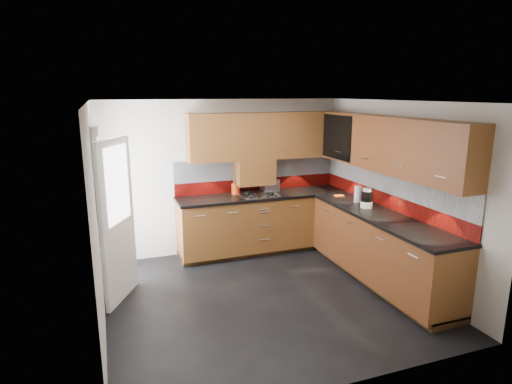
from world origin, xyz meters
name	(u,v)px	position (x,y,z in m)	size (l,w,h in m)	color
room	(266,180)	(0.00, 0.00, 1.50)	(4.00, 3.80, 2.64)	black
base_cabinets	(315,236)	(1.07, 0.72, 0.44)	(2.70, 3.20, 0.95)	brown
countertop	(316,205)	(1.05, 0.70, 0.92)	(2.72, 3.22, 0.04)	black
backsplash	(323,181)	(1.28, 0.93, 1.21)	(2.70, 3.20, 0.54)	maroon
upper_cabinets	(326,140)	(1.23, 0.78, 1.84)	(2.50, 3.20, 0.72)	brown
extractor_hood	(255,172)	(0.45, 1.64, 1.28)	(0.60, 0.33, 0.40)	brown
glass_cabinet	(345,135)	(1.71, 1.07, 1.87)	(0.32, 0.80, 0.66)	black
back_door	(108,215)	(-1.78, 0.75, 1.03)	(0.42, 1.19, 2.04)	white
gas_hob	(258,194)	(0.45, 1.47, 0.95)	(0.58, 0.51, 0.05)	silver
utensil_pot	(235,188)	(0.14, 1.66, 1.04)	(0.13, 0.13, 0.46)	#E24115
toaster	(270,186)	(0.70, 1.62, 1.04)	(0.31, 0.23, 0.21)	silver
food_processor	(367,199)	(1.60, 0.26, 1.06)	(0.16, 0.16, 0.27)	white
paper_towel	(358,194)	(1.67, 0.58, 1.06)	(0.11, 0.11, 0.23)	white
orange_cloth	(339,196)	(1.59, 0.96, 0.95)	(0.14, 0.12, 0.02)	orange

